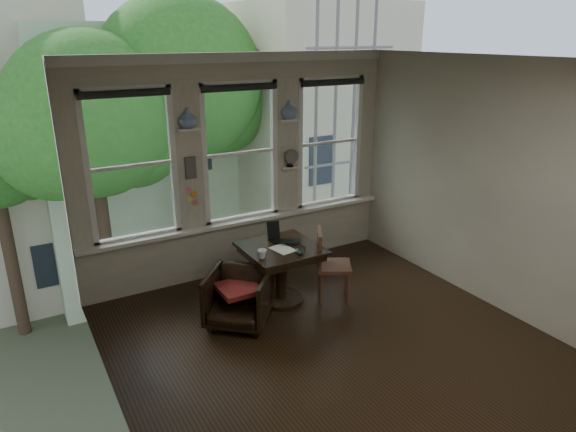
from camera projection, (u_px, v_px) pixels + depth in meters
ground at (330, 342)px, 5.67m from camera, size 4.50×4.50×0.00m
ceiling at (338, 59)px, 4.66m from camera, size 4.50×4.50×0.00m
wall_back at (240, 167)px, 7.01m from camera, size 4.50×0.00×4.50m
wall_front at (531, 314)px, 3.33m from camera, size 4.50×0.00×4.50m
wall_left at (102, 261)px, 4.11m from camera, size 0.00×4.50×4.50m
wall_right at (486, 184)px, 6.22m from camera, size 0.00×4.50×4.50m
window_left at (131, 166)px, 6.26m from camera, size 1.10×0.12×1.90m
window_center at (239, 153)px, 6.94m from camera, size 1.10×0.12×1.90m
window_right at (328, 142)px, 7.62m from camera, size 1.10×0.12×1.90m
shelf_left at (189, 129)px, 6.38m from camera, size 0.26×0.16×0.03m
shelf_right at (289, 120)px, 7.06m from camera, size 0.26×0.16×0.03m
intercom at (190, 168)px, 6.57m from camera, size 0.14×0.06×0.28m
sticky_notes at (192, 194)px, 6.70m from camera, size 0.16×0.01×0.24m
desk_fan at (290, 161)px, 7.24m from camera, size 0.20×0.20×0.24m
vase_left at (188, 118)px, 6.34m from camera, size 0.24×0.24×0.25m
vase_right at (289, 110)px, 7.02m from camera, size 0.24×0.24×0.25m
table at (281, 274)px, 6.42m from camera, size 0.90×0.90×0.75m
armchair_left at (239, 298)px, 5.95m from camera, size 1.00×1.00×0.65m
cushion_red at (239, 288)px, 5.91m from camera, size 0.45×0.45×0.06m
side_chair_right at (334, 265)px, 6.47m from camera, size 0.57×0.57×0.92m
laptop at (286, 243)px, 6.37m from camera, size 0.42×0.38×0.03m
mug at (262, 254)px, 5.97m from camera, size 0.11×0.11×0.10m
drinking_glass at (300, 251)px, 6.06m from camera, size 0.14×0.14×0.09m
tablet at (273, 230)px, 6.54m from camera, size 0.17×0.11×0.22m
papers at (283, 249)px, 6.22m from camera, size 0.27×0.33×0.00m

